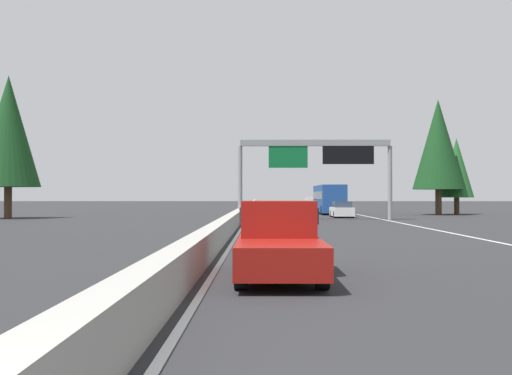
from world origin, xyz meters
The scene contains 13 objects.
ground_plane centered at (60.00, 0.00, 0.00)m, with size 320.00×320.00×0.00m, color #262628.
median_barrier centered at (80.00, 0.30, 0.45)m, with size 180.00×0.56×0.90m, color #9E9B93.
shoulder_stripe_right centered at (70.00, -11.52, 0.01)m, with size 160.00×0.16×0.01m, color silver.
shoulder_stripe_median centered at (70.00, -0.25, 0.01)m, with size 160.00×0.16×0.01m, color silver.
sign_gantry_overhead centered at (49.87, -6.03, 5.23)m, with size 0.50×12.68×6.57m.
pickup_distant_b centered at (13.66, -1.90, 0.91)m, with size 5.60×2.00×1.86m.
sedan_distant_a centered at (43.95, -1.75, 0.68)m, with size 4.40×1.80×1.47m.
bus_near_center centered at (67.07, -8.84, 1.72)m, with size 11.50×2.55×3.10m.
minivan_far_left centered at (88.28, -8.81, 0.95)m, with size 5.00×1.95×1.69m.
sedan_far_center centered at (55.54, -8.77, 0.68)m, with size 4.40×1.80×1.47m.
conifer_right_mid centered at (63.38, -19.75, 7.27)m, with size 5.26×5.26×11.96m.
conifer_right_far centered at (65.37, -22.24, 4.93)m, with size 3.57×3.57×8.12m.
conifer_left_near centered at (52.81, 20.67, 7.61)m, with size 5.51×5.51×12.52m.
Camera 1 is at (-1.99, -1.48, 2.00)m, focal length 44.30 mm.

